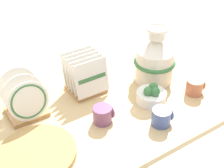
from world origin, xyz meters
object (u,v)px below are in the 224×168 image
(mug_plum_glaze, at_px, (103,114))
(mug_terracotta_glaze, at_px, (195,86))
(fruit_bowl, at_px, (151,96))
(ceramic_vase, at_px, (155,58))
(dish_rack_square_plates, at_px, (85,78))
(mug_cobalt_glaze, at_px, (162,117))
(dish_rack_round_plates, at_px, (25,102))
(wicker_charger_stack, at_px, (37,153))

(mug_plum_glaze, bearing_deg, mug_terracotta_glaze, -7.97)
(fruit_bowl, bearing_deg, ceramic_vase, 47.63)
(dish_rack_square_plates, xyz_separation_m, mug_cobalt_glaze, (0.17, -0.44, -0.04))
(ceramic_vase, height_order, mug_plum_glaze, ceramic_vase)
(mug_terracotta_glaze, relative_size, fruit_bowl, 0.63)
(dish_rack_round_plates, xyz_separation_m, mug_plum_glaze, (0.29, -0.25, -0.04))
(mug_plum_glaze, relative_size, fruit_bowl, 0.63)
(mug_terracotta_glaze, bearing_deg, wicker_charger_stack, 177.25)
(wicker_charger_stack, relative_size, fruit_bowl, 2.15)
(ceramic_vase, distance_m, dish_rack_square_plates, 0.40)
(wicker_charger_stack, distance_m, mug_plum_glaze, 0.36)
(dish_rack_round_plates, distance_m, dish_rack_square_plates, 0.35)
(ceramic_vase, relative_size, dish_rack_square_plates, 1.55)
(dish_rack_square_plates, xyz_separation_m, mug_plum_glaze, (-0.06, -0.27, -0.04))
(ceramic_vase, distance_m, mug_cobalt_glaze, 0.40)
(dish_rack_round_plates, bearing_deg, wicker_charger_stack, -102.96)
(ceramic_vase, xyz_separation_m, fruit_bowl, (-0.14, -0.16, -0.10))
(mug_cobalt_glaze, bearing_deg, ceramic_vase, 56.40)
(wicker_charger_stack, relative_size, mug_plum_glaze, 3.40)
(mug_plum_glaze, relative_size, mug_terracotta_glaze, 1.00)
(dish_rack_round_plates, relative_size, dish_rack_square_plates, 1.04)
(ceramic_vase, distance_m, wicker_charger_stack, 0.82)
(mug_plum_glaze, bearing_deg, wicker_charger_stack, -174.75)
(dish_rack_square_plates, relative_size, mug_cobalt_glaze, 2.14)
(mug_terracotta_glaze, bearing_deg, fruit_bowl, 164.13)
(mug_plum_glaze, height_order, fruit_bowl, fruit_bowl)
(ceramic_vase, height_order, dish_rack_round_plates, ceramic_vase)
(mug_cobalt_glaze, bearing_deg, dish_rack_square_plates, 110.80)
(mug_terracotta_glaze, distance_m, mug_cobalt_glaze, 0.33)
(ceramic_vase, height_order, dish_rack_square_plates, ceramic_vase)
(mug_terracotta_glaze, bearing_deg, dish_rack_round_plates, 158.64)
(ceramic_vase, relative_size, mug_plum_glaze, 3.33)
(ceramic_vase, xyz_separation_m, mug_terracotta_glaze, (0.10, -0.23, -0.10))
(mug_terracotta_glaze, relative_size, mug_cobalt_glaze, 1.00)
(wicker_charger_stack, height_order, mug_plum_glaze, mug_plum_glaze)
(ceramic_vase, xyz_separation_m, dish_rack_square_plates, (-0.38, 0.12, -0.06))
(dish_rack_round_plates, relative_size, mug_plum_glaze, 2.22)
(mug_cobalt_glaze, distance_m, fruit_bowl, 0.18)
(ceramic_vase, height_order, wicker_charger_stack, ceramic_vase)
(mug_cobalt_glaze, bearing_deg, fruit_bowl, 67.00)
(wicker_charger_stack, bearing_deg, fruit_bowl, 2.39)
(wicker_charger_stack, bearing_deg, dish_rack_round_plates, 77.04)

